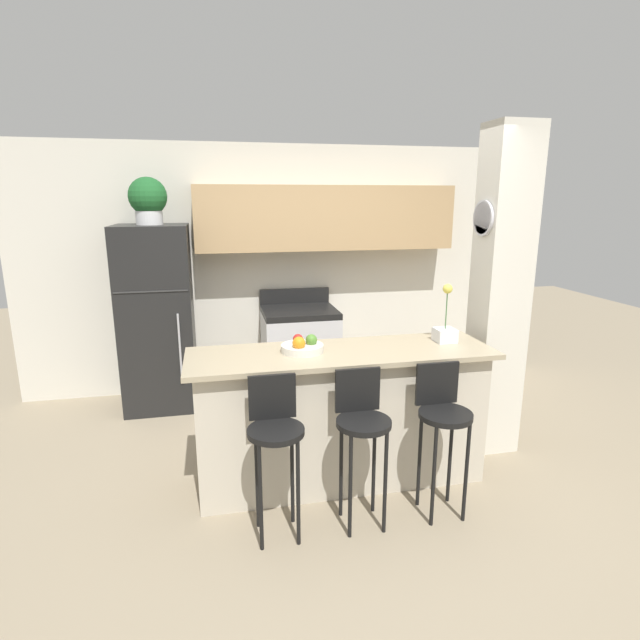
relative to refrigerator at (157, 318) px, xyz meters
The scene contains 12 objects.
ground_plane 2.37m from the refrigerator, 50.72° to the right, with size 14.00×14.00×0.00m, color gray.
wall_back 1.66m from the refrigerator, 11.30° to the left, with size 5.60×0.38×2.55m.
pillar_right 3.11m from the refrigerator, 28.13° to the right, with size 0.38×0.32×2.55m.
counter_bar 2.23m from the refrigerator, 50.72° to the right, with size 2.12×0.64×0.98m.
refrigerator is the anchor object (origin of this frame).
stove_range 1.45m from the refrigerator, ahead, with size 0.75×0.65×1.07m.
bar_stool_left 2.37m from the refrigerator, 68.69° to the right, with size 0.34×0.34×0.99m.
bar_stool_mid 2.61m from the refrigerator, 57.66° to the right, with size 0.34×0.34×0.99m.
bar_stool_right 2.93m from the refrigerator, 48.78° to the right, with size 0.34×0.34×0.99m.
potted_plant_on_fridge 1.11m from the refrigerator, 117.92° to the left, with size 0.34×0.34×0.43m.
orchid_vase 2.74m from the refrigerator, 36.71° to the right, with size 0.15×0.15×0.43m.
fruit_bowl 2.01m from the refrigerator, 55.98° to the right, with size 0.29×0.29×0.12m.
Camera 1 is at (-0.84, -3.19, 2.01)m, focal length 28.00 mm.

